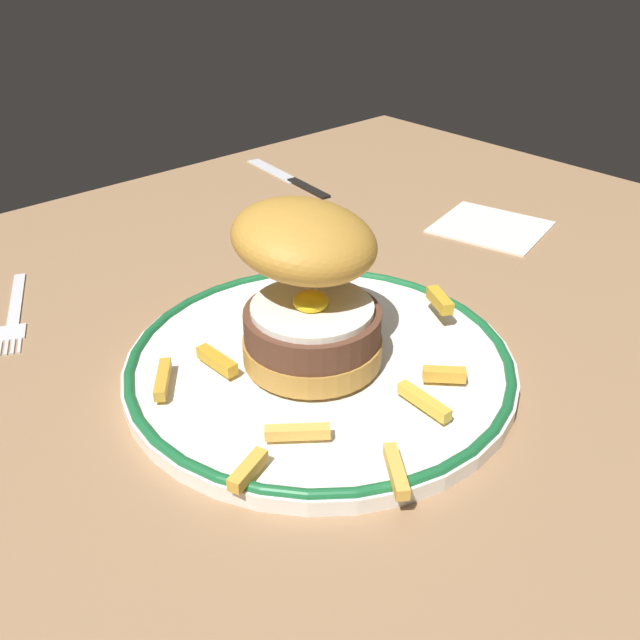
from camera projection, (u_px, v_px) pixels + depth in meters
ground_plane at (397, 402)px, 52.98cm from camera, size 110.32×106.64×4.00cm
dinner_plate at (320, 362)px, 52.62cm from camera, size 29.70×29.70×1.60cm
burger at (308, 284)px, 49.78cm from camera, size 14.92×15.11×11.90cm
fries_pile at (329, 375)px, 48.69cm from camera, size 25.87×21.50×1.99cm
fork at (14, 312)px, 60.33cm from camera, size 7.37×13.62×0.36cm
knife at (293, 180)px, 89.19cm from camera, size 3.73×18.05×0.70cm
napkin at (491, 226)px, 76.42cm from camera, size 12.99×13.55×0.40cm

